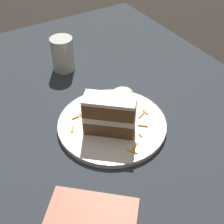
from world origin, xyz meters
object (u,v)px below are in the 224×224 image
plate (112,124)px  cake_slice (110,115)px  orange_garnish (92,104)px  drinking_glass (63,56)px  cream_dollop (122,95)px

plate → cake_slice: cake_slice is taller
orange_garnish → drinking_glass: bearing=-94.6°
plate → cream_dollop: 0.09m
cream_dollop → orange_garnish: bearing=-19.1°
plate → drinking_glass: 0.30m
cream_dollop → drinking_glass: size_ratio=0.63×
plate → cake_slice: bearing=46.8°
drinking_glass → cream_dollop: bearing=103.8°
cake_slice → drinking_glass: size_ratio=1.18×
plate → orange_garnish: bearing=-82.6°
plate → cake_slice: size_ratio=2.18×
cake_slice → orange_garnish: 0.11m
cake_slice → cream_dollop: 0.12m
orange_garnish → drinking_glass: 0.21m
cake_slice → orange_garnish: size_ratio=2.10×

